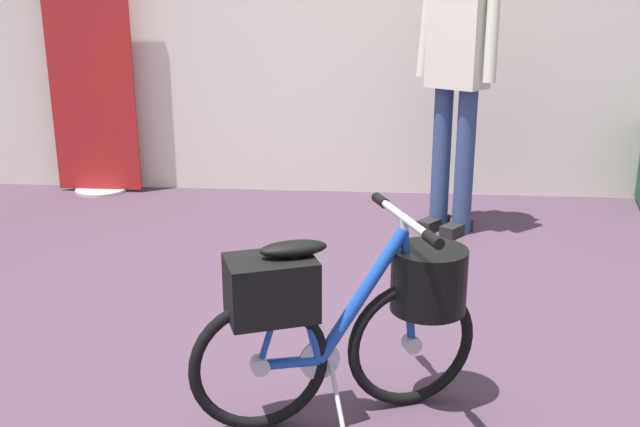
{
  "coord_description": "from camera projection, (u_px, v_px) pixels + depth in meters",
  "views": [
    {
      "loc": [
        0.31,
        -2.64,
        1.43
      ],
      "look_at": [
        0.07,
        0.18,
        0.55
      ],
      "focal_mm": 41.61,
      "sensor_mm": 36.0,
      "label": 1
    }
  ],
  "objects": [
    {
      "name": "ground_plane",
      "position": [
        298.0,
        358.0,
        2.96
      ],
      "size": [
        7.35,
        7.35,
        0.0
      ],
      "primitive_type": "plane",
      "color": "#473342"
    },
    {
      "name": "folding_bike_foreground",
      "position": [
        351.0,
        310.0,
        2.46
      ],
      "size": [
        0.95,
        0.56,
        0.72
      ],
      "color": "black",
      "rests_on": "ground_plane"
    },
    {
      "name": "floor_banner_stand",
      "position": [
        91.0,
        80.0,
        5.1
      ],
      "size": [
        0.6,
        0.36,
        1.77
      ],
      "color": "#B7B7BC",
      "rests_on": "ground_plane"
    },
    {
      "name": "visitor_near_wall",
      "position": [
        458.0,
        57.0,
        4.2
      ],
      "size": [
        0.44,
        0.39,
        1.77
      ],
      "color": "navy",
      "rests_on": "ground_plane"
    }
  ]
}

